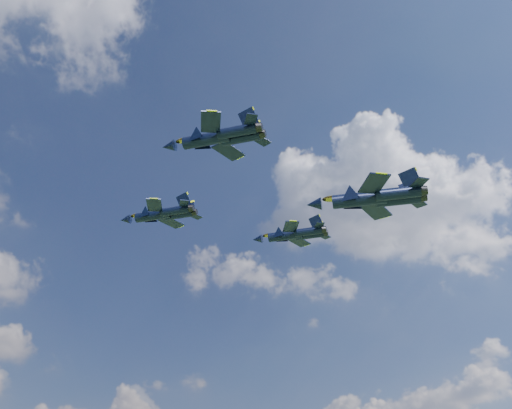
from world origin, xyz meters
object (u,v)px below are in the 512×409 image
(jet_lead, at_px, (151,216))
(jet_slot, at_px, (355,199))
(jet_left, at_px, (203,140))
(jet_right, at_px, (283,236))

(jet_lead, height_order, jet_slot, jet_lead)
(jet_lead, xyz_separation_m, jet_slot, (19.50, -25.45, -1.92))
(jet_left, xyz_separation_m, jet_right, (27.75, 18.90, 2.44))
(jet_slot, bearing_deg, jet_right, 42.86)
(jet_right, distance_m, jet_slot, 19.30)
(jet_right, bearing_deg, jet_left, 178.03)
(jet_left, bearing_deg, jet_lead, 40.39)
(jet_left, distance_m, jet_right, 33.66)
(jet_lead, height_order, jet_right, jet_right)
(jet_lead, relative_size, jet_left, 1.01)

